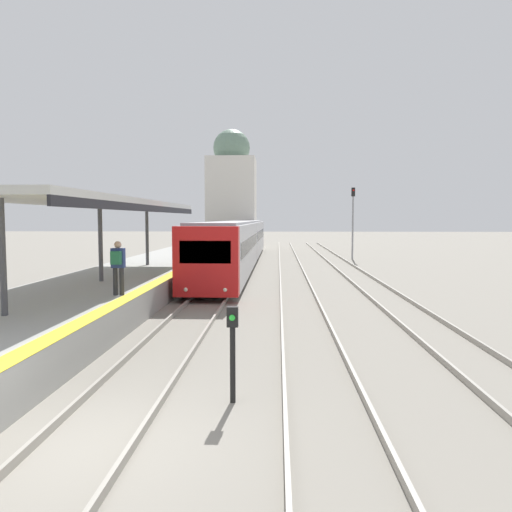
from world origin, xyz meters
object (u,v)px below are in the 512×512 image
at_px(train_near, 239,240).
at_px(signal_post_near, 233,343).
at_px(signal_mast_far, 353,215).
at_px(person_on_platform, 118,263).

height_order(train_near, signal_post_near, train_near).
xyz_separation_m(signal_post_near, signal_mast_far, (6.83, 31.92, 2.50)).
relative_size(person_on_platform, train_near, 0.05).
height_order(signal_post_near, signal_mast_far, signal_mast_far).
bearing_deg(person_on_platform, train_near, 84.10).
bearing_deg(signal_post_near, person_on_platform, 123.04).
distance_m(signal_post_near, signal_mast_far, 32.74).
distance_m(train_near, signal_post_near, 26.96).
height_order(train_near, signal_mast_far, signal_mast_far).
distance_m(person_on_platform, train_near, 20.69).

